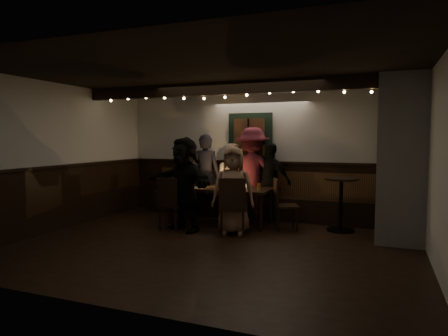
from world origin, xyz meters
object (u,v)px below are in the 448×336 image
at_px(chair_near_right, 233,203).
at_px(person_c, 231,180).
at_px(chair_near_left, 171,201).
at_px(chair_end, 281,201).
at_px(person_a, 187,179).
at_px(person_e, 271,182).
at_px(person_f, 184,184).
at_px(dining_table, 220,191).
at_px(person_g, 233,190).
at_px(person_d, 252,173).
at_px(person_b, 205,175).
at_px(high_top, 341,197).

bearing_deg(chair_near_right, person_c, 110.96).
relative_size(chair_near_left, chair_end, 1.04).
relative_size(chair_near_right, person_a, 0.65).
distance_m(person_e, person_f, 1.85).
relative_size(chair_end, person_e, 0.59).
height_order(chair_near_right, person_f, person_f).
bearing_deg(chair_end, person_c, 147.06).
height_order(dining_table, chair_near_left, chair_near_left).
bearing_deg(person_c, dining_table, 110.01).
bearing_deg(person_f, person_e, 73.07).
distance_m(chair_near_left, chair_near_right, 1.16).
bearing_deg(person_g, person_d, 81.29).
bearing_deg(person_a, chair_near_right, 143.68).
bearing_deg(person_d, person_g, 88.95).
bearing_deg(person_a, person_c, -165.73).
distance_m(person_a, person_b, 0.45).
relative_size(dining_table, person_d, 1.06).
bearing_deg(chair_near_right, dining_table, 124.04).
bearing_deg(person_b, person_e, 170.33).
bearing_deg(high_top, person_a, 172.46).
distance_m(person_a, person_d, 1.46).
height_order(chair_near_right, person_c, person_c).
relative_size(chair_near_right, person_f, 0.59).
bearing_deg(person_a, person_e, -172.93).
height_order(dining_table, person_e, person_e).
distance_m(dining_table, chair_near_left, 1.04).
height_order(chair_end, person_f, person_f).
bearing_deg(high_top, dining_table, -174.15).
xyz_separation_m(person_a, person_g, (1.53, -1.30, -0.00)).
relative_size(chair_near_left, person_a, 0.63).
distance_m(chair_near_right, person_a, 2.18).
distance_m(chair_near_right, person_f, 0.98).
distance_m(person_b, person_f, 1.40).
bearing_deg(person_c, chair_end, 162.75).
bearing_deg(dining_table, chair_near_left, -125.61).
height_order(chair_end, person_c, person_c).
height_order(high_top, person_a, person_a).
relative_size(high_top, person_d, 0.51).
bearing_deg(high_top, chair_near_right, -147.33).
bearing_deg(chair_near_right, person_b, 128.04).
xyz_separation_m(chair_near_left, person_f, (0.22, 0.10, 0.30)).
distance_m(person_b, person_d, 1.01).
xyz_separation_m(person_a, person_c, (0.97, 0.13, 0.01)).
xyz_separation_m(person_e, person_g, (-0.31, -1.32, -0.02)).
height_order(chair_end, person_a, person_a).
relative_size(person_b, person_f, 1.04).
height_order(chair_near_left, chair_near_right, chair_near_right).
bearing_deg(person_c, person_d, -172.98).
height_order(person_d, person_e, person_d).
relative_size(dining_table, person_c, 1.28).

